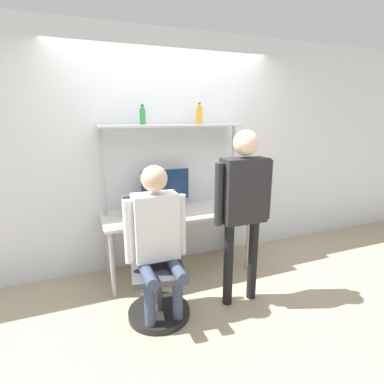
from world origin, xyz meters
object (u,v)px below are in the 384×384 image
(monitor, at_px, (165,187))
(person_standing, at_px, (244,197))
(office_chair, at_px, (158,285))
(person_seated, at_px, (157,232))
(bottle_amber, at_px, (199,115))
(laptop, at_px, (137,212))
(cell_phone, at_px, (159,217))
(bottle_green, at_px, (143,116))

(monitor, height_order, person_standing, person_standing)
(office_chair, relative_size, person_seated, 0.67)
(person_seated, bearing_deg, bottle_amber, 49.53)
(laptop, height_order, bottle_amber, bottle_amber)
(bottle_amber, bearing_deg, cell_phone, -153.88)
(person_seated, height_order, bottle_green, bottle_green)
(cell_phone, height_order, person_standing, person_standing)
(bottle_green, bearing_deg, laptop, -124.91)
(monitor, bearing_deg, bottle_amber, -4.74)
(bottle_amber, xyz_separation_m, bottle_green, (-0.64, -0.00, -0.01))
(cell_phone, relative_size, office_chair, 0.16)
(office_chair, height_order, bottle_amber, bottle_amber)
(monitor, height_order, cell_phone, monitor)
(cell_phone, bearing_deg, monitor, 62.68)
(person_standing, xyz_separation_m, bottle_amber, (-0.05, 0.94, 0.72))
(person_seated, height_order, bottle_amber, bottle_amber)
(person_seated, distance_m, bottle_green, 1.30)
(monitor, bearing_deg, office_chair, -111.34)
(monitor, bearing_deg, laptop, -147.31)
(bottle_green, bearing_deg, cell_phone, -74.63)
(laptop, bearing_deg, person_standing, -40.48)
(monitor, distance_m, bottle_green, 0.82)
(laptop, distance_m, cell_phone, 0.24)
(monitor, relative_size, person_seated, 0.42)
(laptop, height_order, cell_phone, laptop)
(monitor, height_order, bottle_amber, bottle_amber)
(monitor, distance_m, bottle_amber, 0.90)
(bottle_amber, bearing_deg, laptop, -164.84)
(cell_phone, height_order, person_seated, person_seated)
(monitor, xyz_separation_m, person_seated, (-0.35, -0.92, -0.17))
(cell_phone, bearing_deg, laptop, 164.47)
(cell_phone, xyz_separation_m, office_chair, (-0.18, -0.56, -0.45))
(person_seated, relative_size, bottle_green, 6.79)
(monitor, relative_size, bottle_green, 2.86)
(monitor, xyz_separation_m, laptop, (-0.39, -0.25, -0.18))
(laptop, relative_size, bottle_amber, 1.25)
(bottle_amber, height_order, bottle_green, bottle_amber)
(monitor, height_order, person_seated, person_seated)
(monitor, xyz_separation_m, office_chair, (-0.34, -0.87, -0.70))
(office_chair, distance_m, person_seated, 0.54)
(laptop, relative_size, cell_phone, 1.92)
(monitor, relative_size, cell_phone, 3.89)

